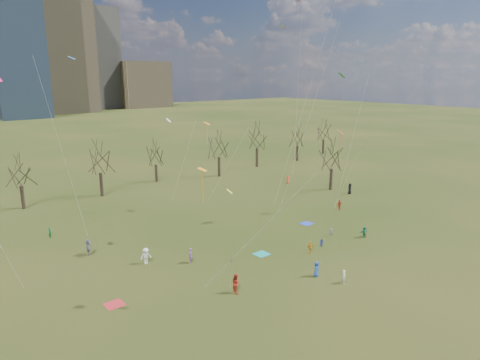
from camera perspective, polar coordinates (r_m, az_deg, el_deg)
ground at (r=48.16m, az=9.34°, el=-10.78°), size 500.00×500.00×0.00m
bare_tree_row at (r=74.82m, az=-12.52°, el=2.89°), size 113.04×29.80×9.50m
blanket_teal at (r=49.59m, az=2.89°, el=-9.83°), size 1.60×1.50×0.03m
blanket_navy at (r=59.85m, az=8.86°, el=-5.75°), size 1.60×1.50×0.03m
blanket_crimson at (r=41.22m, az=-16.40°, el=-15.64°), size 1.60×1.50×0.03m
person_0 at (r=44.87m, az=10.15°, el=-11.58°), size 0.93×0.78×1.63m
person_1 at (r=44.07m, az=13.70°, el=-12.41°), size 0.60×0.62×1.42m
person_2 at (r=41.14m, az=-0.53°, el=-13.60°), size 0.95×1.09×1.90m
person_3 at (r=55.72m, az=12.03°, el=-6.84°), size 0.70×0.77×1.03m
person_4 at (r=50.07m, az=9.37°, el=-8.86°), size 0.94×0.71×1.49m
person_5 at (r=56.20m, az=16.22°, el=-6.68°), size 1.43×0.75×1.47m
person_6 at (r=75.75m, az=14.44°, el=-1.12°), size 1.06×0.88×1.85m
person_7 at (r=47.41m, az=-6.63°, el=-9.97°), size 0.65×0.73×1.68m
person_8 at (r=52.14m, az=10.85°, el=-8.25°), size 0.63×0.64×1.04m
person_9 at (r=47.97m, az=-12.43°, el=-9.85°), size 1.28×0.91×1.81m
person_10 at (r=66.47m, az=13.10°, el=-3.24°), size 0.99×0.57×1.58m
person_11 at (r=51.89m, az=-19.54°, el=-8.43°), size 1.25×1.83×1.90m
person_12 at (r=80.87m, az=6.42°, el=0.03°), size 0.58×0.78×1.46m
person_13 at (r=58.97m, az=-24.01°, el=-6.41°), size 0.49×0.60×1.43m
kites_airborne at (r=55.22m, az=2.81°, el=7.52°), size 55.57×35.47×36.27m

